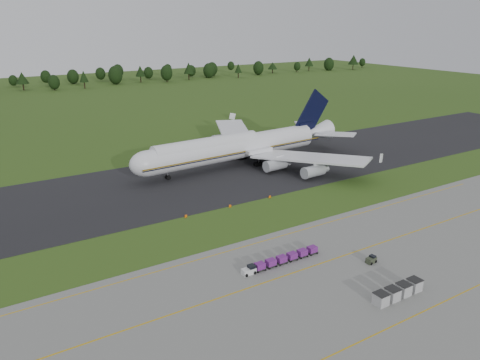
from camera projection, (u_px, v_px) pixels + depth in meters
ground at (237, 222)px, 94.48m from camera, size 600.00×600.00×0.00m
apron at (361, 304)px, 67.14m from camera, size 300.00×52.00×0.06m
taxiway at (179, 183)px, 116.98m from camera, size 300.00×40.00×0.08m
apron_markings at (328, 282)px, 72.77m from camera, size 300.00×30.20×0.01m
tree_line at (36, 80)px, 269.59m from camera, size 529.77×23.40×11.96m
aircraft at (238, 146)px, 129.97m from camera, size 67.73×65.98×19.03m
baggage_train at (280, 260)px, 77.92m from camera, size 15.18×1.38×1.32m
utility_cart at (371, 260)px, 78.33m from camera, size 1.90×1.30×0.97m
uld_row at (398, 292)px, 68.41m from camera, size 9.08×1.88×1.86m
edge_markers at (230, 206)px, 101.80m from camera, size 21.73×0.30×0.60m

